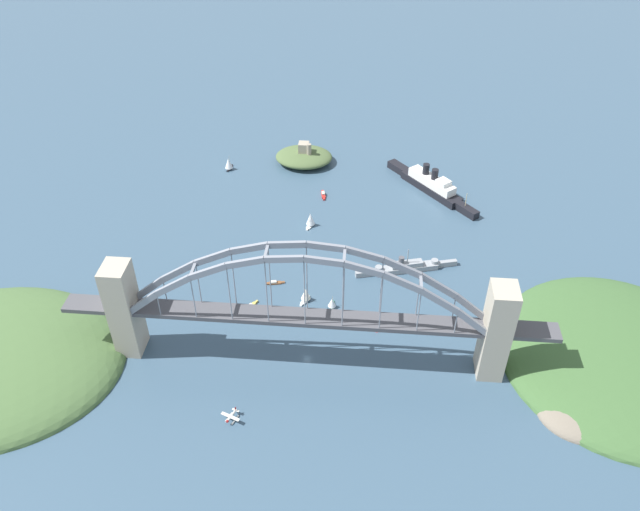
{
  "coord_description": "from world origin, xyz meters",
  "views": [
    {
      "loc": [
        26.96,
        -229.76,
        249.9
      ],
      "look_at": [
        0.0,
        79.09,
        8.0
      ],
      "focal_mm": 35.55,
      "sensor_mm": 36.0,
      "label": 1
    }
  ],
  "objects_px": {
    "ocean_liner": "(431,185)",
    "small_boat_1": "(323,195)",
    "harbor_arch_bridge": "(306,316)",
    "small_boat_2": "(250,306)",
    "seaplane_taxiing_near_bridge": "(231,417)",
    "small_boat_3": "(275,283)",
    "naval_cruiser": "(406,267)",
    "small_boat_4": "(310,219)",
    "fort_island_mid_harbor": "(304,157)",
    "small_boat_5": "(306,294)",
    "small_boat_6": "(332,303)",
    "small_boat_0": "(229,164)",
    "channel_marker_buoy": "(377,330)"
  },
  "relations": [
    {
      "from": "harbor_arch_bridge",
      "to": "small_boat_5",
      "type": "distance_m",
      "value": 53.03
    },
    {
      "from": "harbor_arch_bridge",
      "to": "small_boat_2",
      "type": "bearing_deg",
      "value": 134.75
    },
    {
      "from": "small_boat_2",
      "to": "small_boat_0",
      "type": "bearing_deg",
      "value": 105.85
    },
    {
      "from": "ocean_liner",
      "to": "small_boat_0",
      "type": "height_order",
      "value": "ocean_liner"
    },
    {
      "from": "seaplane_taxiing_near_bridge",
      "to": "small_boat_4",
      "type": "distance_m",
      "value": 165.82
    },
    {
      "from": "ocean_liner",
      "to": "small_boat_4",
      "type": "bearing_deg",
      "value": -148.27
    },
    {
      "from": "ocean_liner",
      "to": "small_boat_3",
      "type": "distance_m",
      "value": 151.76
    },
    {
      "from": "harbor_arch_bridge",
      "to": "small_boat_4",
      "type": "xyz_separation_m",
      "value": [
        -10.25,
        121.87,
        -25.46
      ]
    },
    {
      "from": "seaplane_taxiing_near_bridge",
      "to": "small_boat_3",
      "type": "xyz_separation_m",
      "value": [
        6.11,
        101.75,
        -1.37
      ]
    },
    {
      "from": "ocean_liner",
      "to": "naval_cruiser",
      "type": "xyz_separation_m",
      "value": [
        -20.05,
        -94.99,
        -2.69
      ]
    },
    {
      "from": "ocean_liner",
      "to": "seaplane_taxiing_near_bridge",
      "type": "bearing_deg",
      "value": -116.05
    },
    {
      "from": "small_boat_2",
      "to": "small_boat_6",
      "type": "distance_m",
      "value": 47.45
    },
    {
      "from": "harbor_arch_bridge",
      "to": "naval_cruiser",
      "type": "bearing_deg",
      "value": 55.78
    },
    {
      "from": "harbor_arch_bridge",
      "to": "seaplane_taxiing_near_bridge",
      "type": "xyz_separation_m",
      "value": [
        -32.08,
        -42.48,
        -28.65
      ]
    },
    {
      "from": "ocean_liner",
      "to": "small_boat_1",
      "type": "height_order",
      "value": "ocean_liner"
    },
    {
      "from": "small_boat_1",
      "to": "small_boat_5",
      "type": "height_order",
      "value": "small_boat_5"
    },
    {
      "from": "naval_cruiser",
      "to": "small_boat_2",
      "type": "distance_m",
      "value": 99.52
    },
    {
      "from": "naval_cruiser",
      "to": "small_boat_3",
      "type": "distance_m",
      "value": 81.89
    },
    {
      "from": "naval_cruiser",
      "to": "ocean_liner",
      "type": "bearing_deg",
      "value": 78.08
    },
    {
      "from": "small_boat_3",
      "to": "small_boat_1",
      "type": "bearing_deg",
      "value": 78.1
    },
    {
      "from": "naval_cruiser",
      "to": "small_boat_1",
      "type": "relative_size",
      "value": 4.99
    },
    {
      "from": "small_boat_4",
      "to": "small_boat_5",
      "type": "height_order",
      "value": "small_boat_4"
    },
    {
      "from": "seaplane_taxiing_near_bridge",
      "to": "small_boat_3",
      "type": "height_order",
      "value": "seaplane_taxiing_near_bridge"
    },
    {
      "from": "fort_island_mid_harbor",
      "to": "small_boat_3",
      "type": "bearing_deg",
      "value": -90.81
    },
    {
      "from": "ocean_liner",
      "to": "small_boat_6",
      "type": "height_order",
      "value": "ocean_liner"
    },
    {
      "from": "harbor_arch_bridge",
      "to": "small_boat_6",
      "type": "height_order",
      "value": "harbor_arch_bridge"
    },
    {
      "from": "fort_island_mid_harbor",
      "to": "small_boat_5",
      "type": "distance_m",
      "value": 162.88
    },
    {
      "from": "small_boat_0",
      "to": "small_boat_5",
      "type": "xyz_separation_m",
      "value": [
        75.22,
        -145.84,
        -0.64
      ]
    },
    {
      "from": "naval_cruiser",
      "to": "small_boat_4",
      "type": "bearing_deg",
      "value": 145.92
    },
    {
      "from": "small_boat_2",
      "to": "fort_island_mid_harbor",
      "type": "bearing_deg",
      "value": 85.63
    },
    {
      "from": "seaplane_taxiing_near_bridge",
      "to": "ocean_liner",
      "type": "bearing_deg",
      "value": 63.95
    },
    {
      "from": "small_boat_3",
      "to": "small_boat_5",
      "type": "relative_size",
      "value": 1.18
    },
    {
      "from": "fort_island_mid_harbor",
      "to": "small_boat_5",
      "type": "height_order",
      "value": "fort_island_mid_harbor"
    },
    {
      "from": "small_boat_1",
      "to": "small_boat_4",
      "type": "distance_m",
      "value": 39.11
    },
    {
      "from": "seaplane_taxiing_near_bridge",
      "to": "small_boat_6",
      "type": "xyz_separation_m",
      "value": [
        42.38,
        83.52,
        1.68
      ]
    },
    {
      "from": "small_boat_1",
      "to": "harbor_arch_bridge",
      "type": "bearing_deg",
      "value": -88.33
    },
    {
      "from": "small_boat_0",
      "to": "small_boat_2",
      "type": "height_order",
      "value": "small_boat_0"
    },
    {
      "from": "ocean_liner",
      "to": "channel_marker_buoy",
      "type": "distance_m",
      "value": 154.47
    },
    {
      "from": "seaplane_taxiing_near_bridge",
      "to": "small_boat_2",
      "type": "relative_size",
      "value": 0.94
    },
    {
      "from": "small_boat_5",
      "to": "channel_marker_buoy",
      "type": "bearing_deg",
      "value": -27.61
    },
    {
      "from": "small_boat_0",
      "to": "small_boat_3",
      "type": "relative_size",
      "value": 0.95
    },
    {
      "from": "small_boat_6",
      "to": "seaplane_taxiing_near_bridge",
      "type": "bearing_deg",
      "value": -116.91
    },
    {
      "from": "small_boat_4",
      "to": "small_boat_6",
      "type": "bearing_deg",
      "value": -75.74
    },
    {
      "from": "harbor_arch_bridge",
      "to": "ocean_liner",
      "type": "height_order",
      "value": "harbor_arch_bridge"
    },
    {
      "from": "ocean_liner",
      "to": "small_boat_2",
      "type": "bearing_deg",
      "value": -129.0
    },
    {
      "from": "small_boat_6",
      "to": "ocean_liner",
      "type": "bearing_deg",
      "value": 64.49
    },
    {
      "from": "small_boat_3",
      "to": "fort_island_mid_harbor",
      "type": "bearing_deg",
      "value": 89.19
    },
    {
      "from": "ocean_liner",
      "to": "small_boat_2",
      "type": "distance_m",
      "value": 175.66
    },
    {
      "from": "naval_cruiser",
      "to": "small_boat_0",
      "type": "relative_size",
      "value": 5.65
    },
    {
      "from": "harbor_arch_bridge",
      "to": "channel_marker_buoy",
      "type": "bearing_deg",
      "value": 32.94
    }
  ]
}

